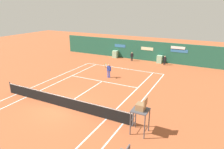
{
  "coord_description": "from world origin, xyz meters",
  "views": [
    {
      "loc": [
        10.04,
        -10.9,
        7.56
      ],
      "look_at": [
        0.97,
        6.79,
        0.8
      ],
      "focal_mm": 32.23,
      "sensor_mm": 36.0,
      "label": 1
    }
  ],
  "objects": [
    {
      "name": "tennis_ball_by_sideline",
      "position": [
        -3.47,
        1.57,
        0.03
      ],
      "size": [
        0.07,
        0.07,
        0.07
      ],
      "primitive_type": "sphere",
      "color": "#CCE033",
      "rests_on": "ground_plane"
    },
    {
      "name": "umpire_chair",
      "position": [
        6.65,
        -0.49,
        1.64
      ],
      "size": [
        1.0,
        1.0,
        2.43
      ],
      "rotation": [
        0.0,
        0.0,
        1.57
      ],
      "color": "#47474C",
      "rests_on": "ground_plane"
    },
    {
      "name": "tennis_ball_mid_court",
      "position": [
        0.1,
        6.36,
        0.03
      ],
      "size": [
        0.07,
        0.07,
        0.07
      ],
      "primitive_type": "sphere",
      "color": "#CCE033",
      "rests_on": "ground_plane"
    },
    {
      "name": "ground_plane",
      "position": [
        -0.0,
        0.58,
        0.0
      ],
      "size": [
        80.0,
        80.0,
        0.01
      ],
      "color": "#A8512D"
    },
    {
      "name": "tennis_net",
      "position": [
        0.0,
        0.0,
        0.51
      ],
      "size": [
        12.1,
        0.1,
        1.07
      ],
      "color": "#4C4C51",
      "rests_on": "ground_plane"
    },
    {
      "name": "sponsor_back_wall",
      "position": [
        0.01,
        16.97,
        1.37
      ],
      "size": [
        25.0,
        1.02,
        2.83
      ],
      "color": "#1E5642",
      "rests_on": "ground_plane"
    },
    {
      "name": "tennis_ball_near_service_line",
      "position": [
        4.21,
        4.62,
        0.03
      ],
      "size": [
        0.07,
        0.07,
        0.07
      ],
      "primitive_type": "sphere",
      "color": "#CCE033",
      "rests_on": "ground_plane"
    },
    {
      "name": "ball_kid_centre_post",
      "position": [
        4.4,
        15.7,
        0.73
      ],
      "size": [
        0.42,
        0.18,
        1.27
      ],
      "rotation": [
        0.0,
        0.0,
        3.18
      ],
      "color": "black",
      "rests_on": "ground_plane"
    },
    {
      "name": "ball_kid_right_post",
      "position": [
        -0.35,
        15.7,
        0.75
      ],
      "size": [
        0.43,
        0.21,
        1.3
      ],
      "rotation": [
        0.0,
        0.0,
        3.31
      ],
      "color": "black",
      "rests_on": "ground_plane"
    },
    {
      "name": "player_on_baseline",
      "position": [
        0.06,
        7.76,
        0.93
      ],
      "size": [
        0.5,
        0.76,
        1.8
      ],
      "rotation": [
        0.0,
        0.0,
        3.42
      ],
      "color": "blue",
      "rests_on": "ground_plane"
    }
  ]
}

